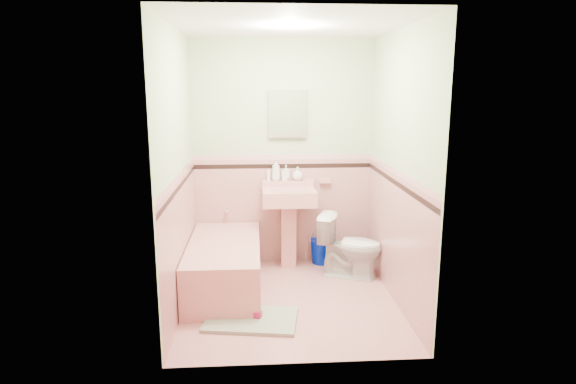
{
  "coord_description": "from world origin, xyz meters",
  "views": [
    {
      "loc": [
        -0.31,
        -4.37,
        1.98
      ],
      "look_at": [
        0.0,
        0.25,
        1.0
      ],
      "focal_mm": 30.79,
      "sensor_mm": 36.0,
      "label": 1
    }
  ],
  "objects": [
    {
      "name": "accent_front",
      "position": [
        0.0,
        -1.08,
        1.12
      ],
      "size": [
        2.0,
        0.0,
        2.0
      ],
      "primitive_type": "plane",
      "rotation": [
        -1.57,
        0.0,
        0.0
      ],
      "color": "black",
      "rests_on": "ground"
    },
    {
      "name": "bathtub",
      "position": [
        -0.63,
        0.33,
        0.23
      ],
      "size": [
        0.7,
        1.5,
        0.45
      ],
      "primitive_type": "cube",
      "color": "tan",
      "rests_on": "floor"
    },
    {
      "name": "wainscot_left",
      "position": [
        -0.99,
        0.0,
        0.6
      ],
      "size": [
        0.0,
        2.2,
        2.2
      ],
      "primitive_type": "plane",
      "rotation": [
        1.57,
        0.0,
        1.57
      ],
      "color": "#D99491",
      "rests_on": "ground"
    },
    {
      "name": "sink_faucet",
      "position": [
        0.05,
        1.0,
        0.95
      ],
      "size": [
        0.02,
        0.02,
        0.1
      ],
      "primitive_type": "cylinder",
      "color": "silver",
      "rests_on": "sink"
    },
    {
      "name": "wainscot_front",
      "position": [
        0.0,
        -1.09,
        0.6
      ],
      "size": [
        2.0,
        0.0,
        2.0
      ],
      "primitive_type": "plane",
      "rotation": [
        -1.57,
        0.0,
        0.0
      ],
      "color": "#D99491",
      "rests_on": "ground"
    },
    {
      "name": "medicine_cabinet",
      "position": [
        0.05,
        1.07,
        1.7
      ],
      "size": [
        0.4,
        0.04,
        0.5
      ],
      "primitive_type": "cube",
      "color": "white",
      "rests_on": "wall_back"
    },
    {
      "name": "wall_left",
      "position": [
        -1.0,
        0.0,
        1.25
      ],
      "size": [
        0.0,
        2.5,
        2.5
      ],
      "primitive_type": "plane",
      "rotation": [
        1.57,
        0.0,
        1.57
      ],
      "color": "#F9EACB",
      "rests_on": "ground"
    },
    {
      "name": "accent_back",
      "position": [
        0.0,
        1.08,
        1.12
      ],
      "size": [
        2.0,
        0.0,
        2.0
      ],
      "primitive_type": "plane",
      "rotation": [
        1.57,
        0.0,
        0.0
      ],
      "color": "black",
      "rests_on": "ground"
    },
    {
      "name": "soap_dish",
      "position": [
        0.47,
        1.06,
        0.95
      ],
      "size": [
        0.13,
        0.07,
        0.04
      ],
      "primitive_type": "cube",
      "color": "tan",
      "rests_on": "wall_back"
    },
    {
      "name": "accent_right",
      "position": [
        0.98,
        0.0,
        1.12
      ],
      "size": [
        0.0,
        2.2,
        2.2
      ],
      "primitive_type": "plane",
      "rotation": [
        1.57,
        0.0,
        -1.57
      ],
      "color": "black",
      "rests_on": "ground"
    },
    {
      "name": "ceiling",
      "position": [
        0.0,
        0.0,
        2.5
      ],
      "size": [
        2.2,
        2.2,
        0.0
      ],
      "primitive_type": "plane",
      "rotation": [
        3.14,
        0.0,
        0.0
      ],
      "color": "white",
      "rests_on": "ground"
    },
    {
      "name": "tube",
      "position": [
        -0.16,
        1.04,
        1.02
      ],
      "size": [
        0.04,
        0.04,
        0.12
      ],
      "primitive_type": "cylinder",
      "rotation": [
        0.0,
        0.0,
        -0.27
      ],
      "color": "white",
      "rests_on": "sink"
    },
    {
      "name": "bath_mat",
      "position": [
        -0.36,
        -0.41,
        0.02
      ],
      "size": [
        0.85,
        0.63,
        0.03
      ],
      "primitive_type": "cube",
      "rotation": [
        0.0,
        0.0,
        -0.15
      ],
      "color": "gray",
      "rests_on": "floor"
    },
    {
      "name": "cap_right",
      "position": [
        0.98,
        0.0,
        1.22
      ],
      "size": [
        0.0,
        2.2,
        2.2
      ],
      "primitive_type": "plane",
      "rotation": [
        1.57,
        0.0,
        -1.57
      ],
      "color": "#D69597",
      "rests_on": "ground"
    },
    {
      "name": "soap_bottle_left",
      "position": [
        -0.08,
        1.04,
        1.08
      ],
      "size": [
        0.12,
        0.12,
        0.24
      ],
      "primitive_type": "imported",
      "rotation": [
        0.0,
        0.0,
        0.33
      ],
      "color": "#B2B2B2",
      "rests_on": "sink"
    },
    {
      "name": "wainscot_right",
      "position": [
        0.99,
        0.0,
        0.6
      ],
      "size": [
        0.0,
        2.2,
        2.2
      ],
      "primitive_type": "plane",
      "rotation": [
        1.57,
        0.0,
        -1.57
      ],
      "color": "#D99491",
      "rests_on": "ground"
    },
    {
      "name": "cap_front",
      "position": [
        0.0,
        -1.08,
        1.22
      ],
      "size": [
        2.0,
        0.0,
        2.0
      ],
      "primitive_type": "plane",
      "rotation": [
        -1.57,
        0.0,
        0.0
      ],
      "color": "#D69597",
      "rests_on": "ground"
    },
    {
      "name": "soap_bottle_mid",
      "position": [
        0.03,
        1.04,
        1.05
      ],
      "size": [
        0.1,
        0.1,
        0.17
      ],
      "primitive_type": "imported",
      "rotation": [
        0.0,
        0.0,
        -0.25
      ],
      "color": "#B2B2B2",
      "rests_on": "sink"
    },
    {
      "name": "cap_back",
      "position": [
        0.0,
        1.08,
        1.22
      ],
      "size": [
        2.0,
        0.0,
        2.0
      ],
      "primitive_type": "plane",
      "rotation": [
        1.57,
        0.0,
        0.0
      ],
      "color": "#D69597",
      "rests_on": "ground"
    },
    {
      "name": "sink",
      "position": [
        0.05,
        0.86,
        0.45
      ],
      "size": [
        0.57,
        0.48,
        0.9
      ],
      "primitive_type": null,
      "color": "tan",
      "rests_on": "floor"
    },
    {
      "name": "floor",
      "position": [
        0.0,
        0.0,
        0.0
      ],
      "size": [
        2.2,
        2.2,
        0.0
      ],
      "primitive_type": "plane",
      "color": "#D68E8C",
      "rests_on": "ground"
    },
    {
      "name": "wall_back",
      "position": [
        0.0,
        1.1,
        1.25
      ],
      "size": [
        2.5,
        0.0,
        2.5
      ],
      "primitive_type": "plane",
      "rotation": [
        1.57,
        0.0,
        0.0
      ],
      "color": "#F9EACB",
      "rests_on": "ground"
    },
    {
      "name": "wainscot_back",
      "position": [
        0.0,
        1.09,
        0.6
      ],
      "size": [
        2.0,
        0.0,
        2.0
      ],
      "primitive_type": "plane",
      "rotation": [
        1.57,
        0.0,
        0.0
      ],
      "color": "#D99491",
      "rests_on": "ground"
    },
    {
      "name": "wall_front",
      "position": [
        0.0,
        -1.1,
        1.25
      ],
      "size": [
        2.5,
        0.0,
        2.5
      ],
      "primitive_type": "plane",
      "rotation": [
        -1.57,
        0.0,
        0.0
      ],
      "color": "#F9EACB",
      "rests_on": "ground"
    },
    {
      "name": "soap_bottle_right",
      "position": [
        0.16,
        1.04,
        1.04
      ],
      "size": [
        0.15,
        0.15,
        0.15
      ],
      "primitive_type": "imported",
      "rotation": [
        0.0,
        0.0,
        -0.3
      ],
      "color": "#B2B2B2",
      "rests_on": "sink"
    },
    {
      "name": "bucket",
      "position": [
        0.44,
        1.0,
        0.14
      ],
      "size": [
        0.36,
        0.36,
        0.28
      ],
      "primitive_type": null,
      "rotation": [
        0.0,
        0.0,
        -0.36
      ],
      "color": "#0019B1",
      "rests_on": "floor"
    },
    {
      "name": "cap_left",
      "position": [
        -0.98,
        0.0,
        1.22
      ],
      "size": [
        0.0,
        2.2,
        2.2
      ],
      "primitive_type": "plane",
      "rotation": [
        1.57,
        0.0,
        1.57
      ],
      "color": "#D69597",
      "rests_on": "ground"
    },
    {
      "name": "accent_left",
      "position": [
        -0.98,
        0.0,
        1.12
      ],
      "size": [
        0.0,
        2.2,
        2.2
      ],
      "primitive_type": "plane",
      "rotation": [
        1.57,
        0.0,
        1.57
      ],
      "color": "black",
      "rests_on": "ground"
    },
    {
      "name": "wall_right",
      "position": [
        1.0,
        0.0,
        1.25
      ],
      "size": [
        0.0,
        2.5,
        2.5
      ],
      "primitive_type": "plane",
      "rotation": [
        1.57,
        0.0,
        -1.57
      ],
      "color": "#F9EACB",
      "rests_on": "ground"
    },
    {
      "name": "tub_faucet",
      "position": [
        -0.63,
        1.05,
        0.63
      ],
      "size": [
        0.04,
        0.12,
        0.04
      ],
      "primitive_type": "cylinder",
      "rotation": [
        1.57,
        0.0,
        0.0
      ],
      "color": "silver",
      "rests_on": "wall_back"
    },
    {
      "name": "toilet",
      "position": [
        0.68,
        0.58,
        0.33
      ],
      "size": [
        0.75,
        0.58,
        0.67
      ],
      "primitive_type": "imported",
      "rotation": [
        0.0,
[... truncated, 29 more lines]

